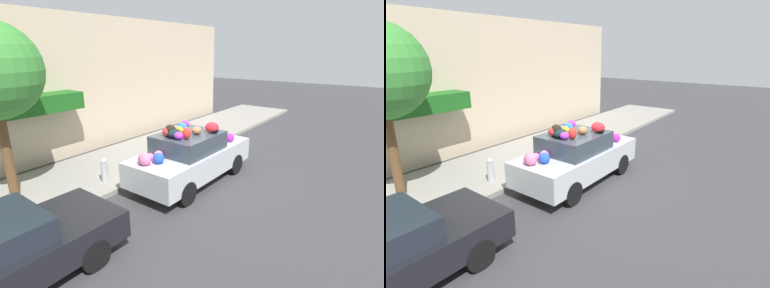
# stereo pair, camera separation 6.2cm
# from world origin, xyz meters

# --- Properties ---
(ground_plane) EXTENTS (60.00, 60.00, 0.00)m
(ground_plane) POSITION_xyz_m (0.00, 0.00, 0.00)
(ground_plane) COLOR #38383A
(sidewalk_curb) EXTENTS (24.00, 3.20, 0.14)m
(sidewalk_curb) POSITION_xyz_m (0.00, 2.70, 0.07)
(sidewalk_curb) COLOR gray
(sidewalk_curb) RESTS_ON ground
(building_facade) EXTENTS (18.00, 1.20, 5.02)m
(building_facade) POSITION_xyz_m (-0.16, 4.91, 2.49)
(building_facade) COLOR #C6B293
(building_facade) RESTS_ON ground
(fire_hydrant) EXTENTS (0.20, 0.20, 0.70)m
(fire_hydrant) POSITION_xyz_m (-1.74, 1.78, 0.48)
(fire_hydrant) COLOR #B2B2B7
(fire_hydrant) RESTS_ON sidewalk_curb
(art_car) EXTENTS (4.10, 1.77, 1.84)m
(art_car) POSITION_xyz_m (-0.06, -0.07, 0.82)
(art_car) COLOR #B7BABF
(art_car) RESTS_ON ground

